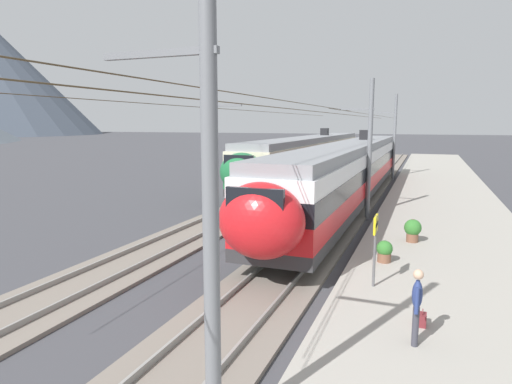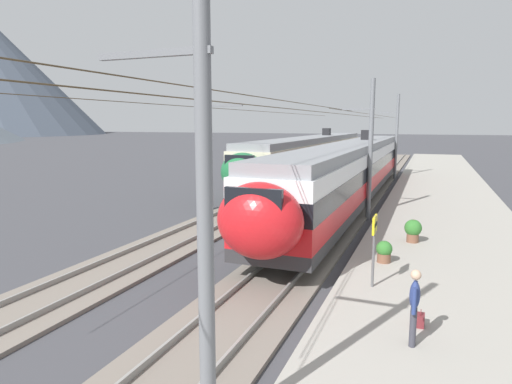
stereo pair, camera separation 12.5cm
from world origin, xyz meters
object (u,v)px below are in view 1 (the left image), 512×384
Objects in this scene: train_far_track at (311,155)px; catenary_mast_west at (204,189)px; catenary_mast_mid at (367,147)px; platform_sign at (375,235)px; potted_plant_platform_edge at (384,250)px; potted_plant_by_shelter at (413,229)px; catenary_mast_far_side at (207,141)px; handbag_beside_passenger at (422,320)px; train_near_platform at (352,169)px; catenary_mast_east at (393,135)px; passenger_walking at (417,303)px.

train_far_track is 0.80× the size of catenary_mast_west.
platform_sign is at bearing -171.24° from catenary_mast_mid.
platform_sign is at bearing -161.91° from train_far_track.
potted_plant_platform_edge is 0.82× the size of potted_plant_by_shelter.
train_far_track is 16.51m from catenary_mast_far_side.
catenary_mast_west reaches higher than platform_sign.
catenary_mast_far_side reaches higher than train_far_track.
handbag_beside_passenger is at bearing -164.51° from potted_plant_platform_edge.
catenary_mast_west is (-33.43, -6.89, 1.90)m from train_far_track.
handbag_beside_passenger is (-17.15, -4.45, -1.79)m from train_near_platform.
potted_plant_by_shelter is at bearing -110.05° from catenary_mast_far_side.
catenary_mast_mid reaches higher than potted_plant_platform_edge.
catenary_mast_east is at bearing -70.80° from train_far_track.
passenger_walking is at bearing -166.65° from train_near_platform.
catenary_mast_west is at bearing 167.48° from platform_sign.
potted_plant_platform_edge is at bearing 165.40° from potted_plant_by_shelter.
catenary_mast_west is 13.62m from potted_plant_by_shelter.
train_far_track is at bearing 24.71° from potted_plant_by_shelter.
potted_plant_by_shelter is at bearing -157.00° from train_near_platform.
catenary_mast_far_side is at bearing 172.93° from train_far_track.
catenary_mast_west is 45.16× the size of potted_plant_by_shelter.
platform_sign is at bearing -176.71° from catenary_mast_east.
train_near_platform is 4.81m from catenary_mast_mid.
catenary_mast_east is 24.75× the size of passenger_walking.
catenary_mast_mid is at bearing -155.98° from train_far_track.
catenary_mast_far_side is 45.16× the size of potted_plant_by_shelter.
catenary_mast_far_side reaches higher than passenger_walking.
train_near_platform reaches higher than handbag_beside_passenger.
passenger_walking is at bearing -174.81° from catenary_mast_east.
passenger_walking is at bearing 171.98° from handbag_beside_passenger.
passenger_walking is (-29.28, -9.76, -0.99)m from train_far_track.
catenary_mast_east is 26.24m from potted_plant_platform_edge.
catenary_mast_west is at bearing 170.12° from potted_plant_platform_edge.
catenary_mast_far_side is at bearing 154.52° from catenary_mast_east.
potted_plant_platform_edge is (9.84, -1.71, -3.42)m from catenary_mast_west.
train_near_platform is 0.81× the size of catenary_mast_east.
train_far_track reaches higher than platform_sign.
catenary_mast_mid is 55.37× the size of potted_plant_platform_edge.
catenary_mast_far_side is at bearing 95.49° from catenary_mast_mid.
potted_plant_platform_edge is at bearing -165.81° from train_near_platform.
potted_plant_by_shelter is at bearing -153.24° from catenary_mast_mid.
train_near_platform reaches higher than passenger_walking.
potted_plant_platform_edge is (-23.58, -8.60, -1.53)m from train_far_track.
platform_sign is (-14.96, -3.07, -0.38)m from train_near_platform.
potted_plant_by_shelter is at bearing -14.60° from potted_plant_platform_edge.
catenary_mast_west is 10.56m from potted_plant_platform_edge.
catenary_mast_mid is 1.00× the size of catenary_mast_far_side.
passenger_walking is (-18.16, -4.31, -0.99)m from train_near_platform.
potted_plant_by_shelter reaches higher than potted_plant_platform_edge.
catenary_mast_far_side reaches higher than potted_plant_by_shelter.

